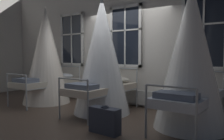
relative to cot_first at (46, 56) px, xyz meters
The scene contains 7 objects.
ground 2.37m from the cot_first, ahead, with size 20.00×20.00×0.00m, color #4C3D33.
back_wall_with_windows 2.32m from the cot_first, 29.95° to the left, with size 9.62×0.10×3.49m, color silver.
window_bank 2.24m from the cot_first, 27.26° to the left, with size 4.94×0.10×2.58m.
cot_first is the anchor object (origin of this frame).
cot_second 1.99m from the cot_first, ahead, with size 1.31×1.91×2.68m.
cot_third 4.00m from the cot_first, ahead, with size 1.31×1.92×2.63m.
suitcase_dark 3.30m from the cot_first, 21.12° to the right, with size 0.57×0.23×0.47m.
Camera 1 is at (3.26, -4.06, 1.31)m, focal length 36.76 mm.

